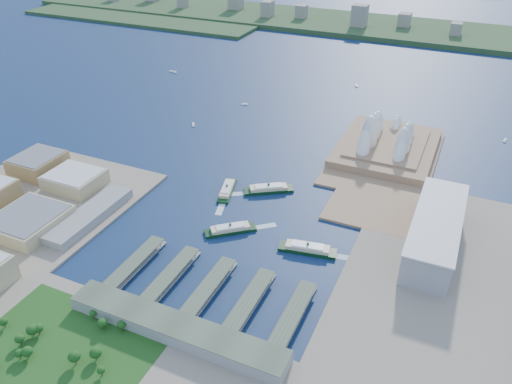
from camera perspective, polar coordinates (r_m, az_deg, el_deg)
The scene contains 20 objects.
ground at distance 535.58m, azimuth -2.71°, elevation -5.83°, with size 3000.00×3000.00×0.00m, color #0E2544.
east_land at distance 462.00m, azimuth 22.93°, elevation -16.25°, with size 240.00×500.00×3.00m, color gray.
peninsula at distance 719.56m, azimuth 14.53°, elevation 3.85°, with size 135.00×220.00×3.00m, color #947051.
far_shore at distance 1406.91m, azimuth 16.42°, elevation 17.41°, with size 2200.00×260.00×12.00m, color #2D4926.
opera_house at distance 724.67m, azimuth 14.98°, elevation 6.68°, with size 134.00×180.00×58.00m, color white, non-canonical shape.
toaster_building at distance 548.84m, azimuth 19.81°, elevation -4.28°, with size 45.00×155.00×35.00m, color gray.
west_buildings at distance 624.57m, azimuth -26.83°, elevation -1.80°, with size 200.00×280.00×27.00m, color #987B4C, non-canonical shape.
ferry_wharves at distance 477.27m, azimuth -5.31°, elevation -10.81°, with size 184.00×90.00×9.30m, color #47533F, non-canonical shape.
terminal_building at distance 438.37m, azimuth -9.15°, elevation -15.18°, with size 200.00×28.00×12.00m, color gray.
park at distance 447.80m, azimuth -21.57°, elevation -15.96°, with size 150.00×110.00×16.00m, color #194714, non-canonical shape.
far_skyline at distance 1380.30m, azimuth 16.48°, elevation 18.58°, with size 1900.00×140.00×55.00m, color gray, non-canonical shape.
ferry_a at distance 618.39m, azimuth -3.33°, elevation 0.42°, with size 14.19×55.76×10.54m, color black, non-canonical shape.
ferry_b at distance 618.36m, azimuth 1.44°, elevation 0.53°, with size 15.60×61.30×11.59m, color black, non-canonical shape.
ferry_c at distance 548.67m, azimuth -2.97°, elevation -4.10°, with size 14.46×56.81×10.74m, color black, non-canonical shape.
ferry_d at distance 522.89m, azimuth 5.92°, elevation -6.27°, with size 15.40×60.48×11.44m, color black, non-canonical shape.
boat_a at distance 803.98m, azimuth -7.19°, elevation 7.67°, with size 3.48×13.94×2.69m, color white, non-canonical shape.
boat_b at distance 876.52m, azimuth -1.31°, elevation 10.01°, with size 3.79×10.84×2.93m, color white, non-canonical shape.
boat_c at distance 833.11m, azimuth 26.58°, elevation 5.32°, with size 3.64×12.49×2.81m, color white, non-canonical shape.
boat_d at distance 1055.19m, azimuth -9.44°, elevation 13.42°, with size 3.79×17.34×2.93m, color white, non-canonical shape.
boat_e at distance 981.40m, azimuth 11.40°, elevation 11.83°, with size 4.02×12.63×3.10m, color white, non-canonical shape.
Camera 1 is at (197.85, -375.53, 326.62)m, focal length 35.00 mm.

